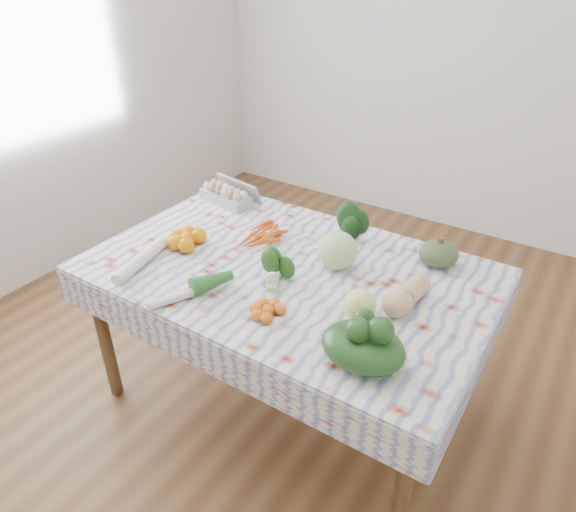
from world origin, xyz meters
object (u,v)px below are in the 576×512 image
(dining_table, at_px, (288,284))
(cabbage, at_px, (338,250))
(kabocha_squash, at_px, (439,253))
(butternut_squash, at_px, (406,294))
(grapefruit, at_px, (360,305))
(egg_carton, at_px, (226,196))

(dining_table, relative_size, cabbage, 9.83)
(kabocha_squash, bearing_deg, butternut_squash, -90.46)
(dining_table, relative_size, butternut_squash, 6.64)
(grapefruit, bearing_deg, kabocha_squash, 77.50)
(cabbage, xyz_separation_m, butternut_squash, (0.34, -0.10, -0.03))
(kabocha_squash, bearing_deg, grapefruit, -102.50)
(egg_carton, bearing_deg, kabocha_squash, 10.22)
(grapefruit, bearing_deg, cabbage, 131.56)
(egg_carton, relative_size, grapefruit, 2.53)
(cabbage, xyz_separation_m, grapefruit, (0.23, -0.26, -0.02))
(butternut_squash, height_order, grapefruit, grapefruit)
(dining_table, height_order, egg_carton, egg_carton)
(dining_table, relative_size, kabocha_squash, 9.82)
(dining_table, bearing_deg, kabocha_squash, 35.76)
(grapefruit, bearing_deg, egg_carton, 153.93)
(egg_carton, relative_size, kabocha_squash, 1.84)
(dining_table, bearing_deg, butternut_squash, 1.91)
(egg_carton, bearing_deg, butternut_squash, -7.15)
(egg_carton, xyz_separation_m, grapefruit, (1.02, -0.50, 0.02))
(cabbage, distance_m, butternut_squash, 0.36)
(egg_carton, relative_size, butternut_squash, 1.25)
(kabocha_squash, xyz_separation_m, grapefruit, (-0.11, -0.51, 0.01))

